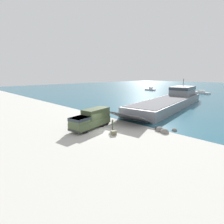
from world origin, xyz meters
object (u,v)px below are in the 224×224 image
object	(u,v)px
landing_craft	(172,100)
military_truck	(91,119)
moored_boat_b	(150,89)
soldier_on_ramp	(112,124)
moored_boat_c	(200,92)
mooring_bollard	(156,128)
cargo_crate	(114,133)

from	to	relation	value
landing_craft	military_truck	xyz separation A→B (m)	(0.40, -28.37, -0.15)
landing_craft	moored_boat_b	world-z (taller)	landing_craft
military_truck	soldier_on_ramp	world-z (taller)	military_truck
soldier_on_ramp	moored_boat_b	xyz separation A→B (m)	(-31.97, 60.35, -0.32)
military_truck	soldier_on_ramp	bearing A→B (deg)	112.12
landing_craft	moored_boat_c	xyz separation A→B (m)	(-5.12, 36.74, -1.15)
moored_boat_c	mooring_bollard	bearing A→B (deg)	-160.42
military_truck	moored_boat_c	world-z (taller)	military_truck
landing_craft	moored_boat_b	size ratio (longest dim) A/B	7.40
soldier_on_ramp	military_truck	bearing A→B (deg)	-15.09
moored_boat_c	mooring_bollard	size ratio (longest dim) A/B	13.32
landing_craft	moored_boat_b	xyz separation A→B (m)	(-28.64, 33.79, -1.03)
military_truck	cargo_crate	xyz separation A→B (m)	(4.74, 0.23, -1.22)
mooring_bollard	landing_craft	bearing A→B (deg)	110.49
soldier_on_ramp	mooring_bollard	world-z (taller)	soldier_on_ramp
military_truck	landing_craft	bearing A→B (deg)	171.19
landing_craft	cargo_crate	bearing A→B (deg)	-87.41
moored_boat_c	soldier_on_ramp	bearing A→B (deg)	-165.62
landing_craft	cargo_crate	xyz separation A→B (m)	(5.14, -28.15, -1.37)
landing_craft	moored_boat_b	bearing A→B (deg)	122.52
military_truck	moored_boat_c	size ratio (longest dim) A/B	0.88
landing_craft	military_truck	size ratio (longest dim) A/B	5.16
military_truck	mooring_bollard	distance (m)	10.14
moored_boat_c	cargo_crate	bearing A→B (deg)	-164.24
military_truck	soldier_on_ramp	distance (m)	3.49
military_truck	moored_boat_c	xyz separation A→B (m)	(-5.52, 65.11, -1.00)
military_truck	mooring_bollard	size ratio (longest dim) A/B	11.75
landing_craft	military_truck	distance (m)	28.38
cargo_crate	moored_boat_b	bearing A→B (deg)	118.61
soldier_on_ramp	mooring_bollard	bearing A→B (deg)	175.94
soldier_on_ramp	moored_boat_b	bearing A→B (deg)	-108.92
military_truck	moored_boat_b	world-z (taller)	military_truck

